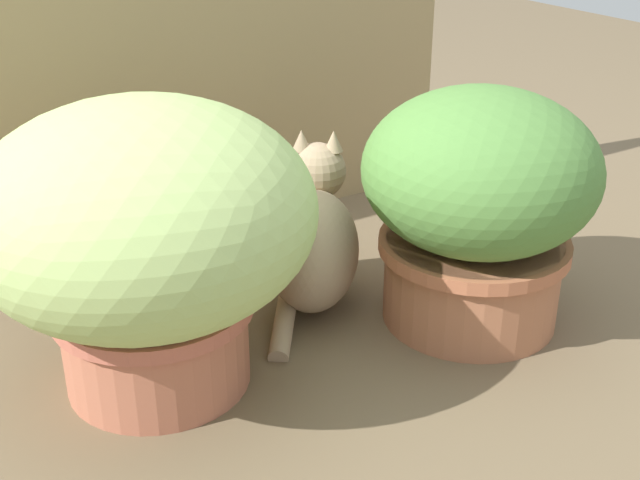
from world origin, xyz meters
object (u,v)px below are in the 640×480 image
at_px(grass_planter, 146,231).
at_px(mushroom_ornament_pink, 186,360).
at_px(leafy_planter, 478,201).
at_px(cat, 313,241).

xyz_separation_m(grass_planter, mushroom_ornament_pink, (0.01, -0.09, -0.18)).
bearing_deg(mushroom_ornament_pink, grass_planter, 96.15).
bearing_deg(mushroom_ornament_pink, leafy_planter, -1.91).
height_order(grass_planter, cat, grass_planter).
bearing_deg(grass_planter, cat, 15.42).
bearing_deg(grass_planter, mushroom_ornament_pink, -83.85).
distance_m(cat, mushroom_ornament_pink, 0.39).
distance_m(grass_planter, cat, 0.39).
distance_m(grass_planter, leafy_planter, 0.57).
height_order(grass_planter, leafy_planter, grass_planter).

